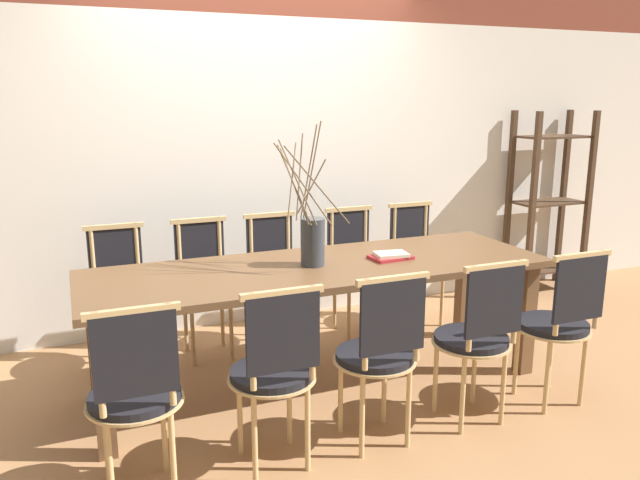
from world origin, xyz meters
name	(u,v)px	position (x,y,z in m)	size (l,w,h in m)	color
ground_plane	(320,383)	(0.00, 0.00, 0.00)	(16.00, 16.00, 0.00)	#9E7047
wall_rear	(255,111)	(0.00, 1.26, 1.60)	(12.00, 0.06, 3.20)	silver
dining_table	(320,280)	(0.00, 0.00, 0.66)	(2.72, 0.87, 0.75)	brown
chair_near_leftend	(135,391)	(-1.14, -0.73, 0.51)	(0.41, 0.41, 0.91)	black
chair_near_left	(275,367)	(-0.52, -0.73, 0.51)	(0.41, 0.41, 0.91)	black
chair_near_center	(379,350)	(0.01, -0.73, 0.51)	(0.41, 0.41, 0.91)	black
chair_near_right	(477,333)	(0.59, -0.73, 0.51)	(0.41, 0.41, 0.91)	black
chair_near_rightend	(559,319)	(1.13, -0.73, 0.51)	(0.41, 0.41, 0.91)	black
chair_far_leftend	(119,291)	(-1.08, 0.73, 0.51)	(0.41, 0.41, 0.91)	black
chair_far_left	(205,281)	(-0.53, 0.73, 0.51)	(0.41, 0.41, 0.91)	black
chair_far_center	(275,273)	(-0.04, 0.73, 0.51)	(0.41, 0.41, 0.91)	black
chair_far_right	(355,264)	(0.58, 0.73, 0.51)	(0.41, 0.41, 0.91)	black
chair_far_rightend	(417,258)	(1.10, 0.73, 0.51)	(0.41, 0.41, 0.91)	black
vase_centerpiece	(312,239)	(-0.04, 0.01, 0.91)	(0.37, 0.41, 0.83)	#33383D
book_stack	(391,256)	(0.45, -0.03, 0.77)	(0.26, 0.18, 0.04)	maroon
shelving_rack	(548,203)	(2.59, 1.01, 0.79)	(0.66, 0.35, 1.59)	#422D1E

